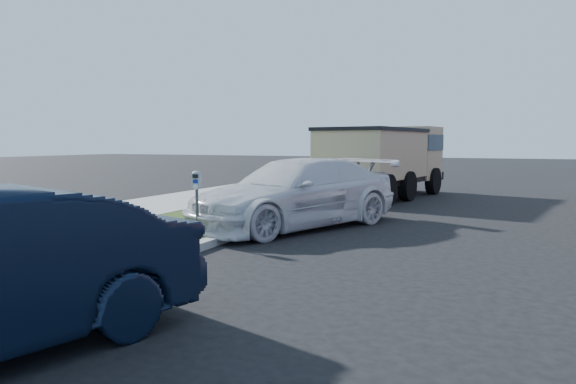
% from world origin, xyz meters
% --- Properties ---
extents(ground, '(120.00, 120.00, 0.00)m').
position_xyz_m(ground, '(0.00, 0.00, 0.00)').
color(ground, black).
rests_on(ground, ground).
extents(streetside, '(6.12, 50.00, 0.15)m').
position_xyz_m(streetside, '(-5.57, 2.00, 0.07)').
color(streetside, gray).
rests_on(streetside, ground).
extents(parking_meter, '(0.20, 0.15, 1.30)m').
position_xyz_m(parking_meter, '(-3.00, 0.20, 1.06)').
color(parking_meter, '#3F4247').
rests_on(parking_meter, ground).
extents(white_wagon, '(4.32, 5.95, 1.60)m').
position_xyz_m(white_wagon, '(-1.94, 2.84, 0.80)').
color(white_wagon, silver).
rests_on(white_wagon, ground).
extents(dump_truck, '(3.58, 6.87, 2.57)m').
position_xyz_m(dump_truck, '(-1.56, 10.19, 1.44)').
color(dump_truck, black).
rests_on(dump_truck, ground).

